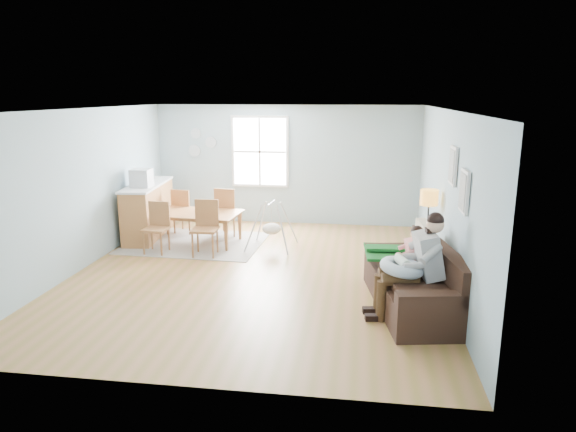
# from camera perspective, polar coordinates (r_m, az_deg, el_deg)

# --- Properties ---
(room) EXTENTS (8.40, 9.40, 3.90)m
(room) POSITION_cam_1_polar(r_m,az_deg,el_deg) (8.22, -3.75, 9.81)
(room) COLOR olive
(window) EXTENTS (1.32, 0.08, 1.62)m
(window) POSITION_cam_1_polar(r_m,az_deg,el_deg) (11.79, -3.14, 7.15)
(window) COLOR silver
(window) RESTS_ON room
(pictures) EXTENTS (0.05, 1.34, 0.74)m
(pictures) POSITION_cam_1_polar(r_m,az_deg,el_deg) (7.18, 18.39, 4.05)
(pictures) COLOR silver
(pictures) RESTS_ON room
(wall_plates) EXTENTS (0.67, 0.02, 0.66)m
(wall_plates) POSITION_cam_1_polar(r_m,az_deg,el_deg) (12.12, -9.73, 8.00)
(wall_plates) COLOR #8898A3
(wall_plates) RESTS_ON room
(sofa) EXTENTS (1.33, 2.37, 0.91)m
(sofa) POSITION_cam_1_polar(r_m,az_deg,el_deg) (7.46, 14.13, -7.51)
(sofa) COLOR black
(sofa) RESTS_ON room
(green_throw) EXTENTS (1.07, 0.92, 0.04)m
(green_throw) POSITION_cam_1_polar(r_m,az_deg,el_deg) (8.04, 12.22, -3.96)
(green_throw) COLOR #135418
(green_throw) RESTS_ON sofa
(beige_pillow) EXTENTS (0.21, 0.55, 0.54)m
(beige_pillow) POSITION_cam_1_polar(r_m,az_deg,el_deg) (7.91, 14.83, -2.53)
(beige_pillow) COLOR beige
(beige_pillow) RESTS_ON sofa
(father) EXTENTS (1.05, 0.54, 1.45)m
(father) POSITION_cam_1_polar(r_m,az_deg,el_deg) (6.99, 13.93, -4.99)
(father) COLOR #959598
(father) RESTS_ON sofa
(nursing_pillow) EXTENTS (0.65, 0.63, 0.24)m
(nursing_pillow) POSITION_cam_1_polar(r_m,az_deg,el_deg) (6.96, 12.55, -5.59)
(nursing_pillow) COLOR #AABFD4
(nursing_pillow) RESTS_ON father
(infant) EXTENTS (0.22, 0.39, 0.14)m
(infant) POSITION_cam_1_polar(r_m,az_deg,el_deg) (6.97, 12.50, -4.88)
(infant) COLOR silver
(infant) RESTS_ON nursing_pillow
(toddler) EXTENTS (0.59, 0.33, 0.90)m
(toddler) POSITION_cam_1_polar(r_m,az_deg,el_deg) (7.49, 13.28, -3.78)
(toddler) COLOR silver
(toddler) RESTS_ON sofa
(floor_lamp) EXTENTS (0.29, 0.29, 1.42)m
(floor_lamp) POSITION_cam_1_polar(r_m,az_deg,el_deg) (8.65, 15.37, 1.22)
(floor_lamp) COLOR black
(floor_lamp) RESTS_ON room
(storage_cube) EXTENTS (0.46, 0.42, 0.47)m
(storage_cube) POSITION_cam_1_polar(r_m,az_deg,el_deg) (7.25, 15.32, -8.95)
(storage_cube) COLOR silver
(storage_cube) RESTS_ON room
(rug) EXTENTS (2.76, 2.14, 0.01)m
(rug) POSITION_cam_1_polar(r_m,az_deg,el_deg) (10.53, -10.27, -2.95)
(rug) COLOR gray
(rug) RESTS_ON room
(dining_table) EXTENTS (1.88, 1.16, 0.63)m
(dining_table) POSITION_cam_1_polar(r_m,az_deg,el_deg) (10.45, -10.34, -1.32)
(dining_table) COLOR #985B32
(dining_table) RESTS_ON rug
(chair_sw) EXTENTS (0.45, 0.45, 0.96)m
(chair_sw) POSITION_cam_1_polar(r_m,az_deg,el_deg) (9.98, -14.30, -0.85)
(chair_sw) COLOR brown
(chair_sw) RESTS_ON rug
(chair_se) EXTENTS (0.49, 0.49, 1.03)m
(chair_se) POSITION_cam_1_polar(r_m,az_deg,el_deg) (9.62, -9.13, -0.83)
(chair_se) COLOR brown
(chair_se) RESTS_ON rug
(chair_nw) EXTENTS (0.50, 0.50, 0.98)m
(chair_nw) POSITION_cam_1_polar(r_m,az_deg,el_deg) (11.17, -11.57, 0.86)
(chair_nw) COLOR brown
(chair_nw) RESTS_ON rug
(chair_ne) EXTENTS (0.51, 0.51, 1.03)m
(chair_ne) POSITION_cam_1_polar(r_m,az_deg,el_deg) (10.83, -6.83, 0.86)
(chair_ne) COLOR brown
(chair_ne) RESTS_ON rug
(counter) EXTENTS (0.80, 2.06, 1.12)m
(counter) POSITION_cam_1_polar(r_m,az_deg,el_deg) (11.15, -15.25, 0.69)
(counter) COLOR #985B32
(counter) RESTS_ON room
(monitor) EXTENTS (0.39, 0.37, 0.36)m
(monitor) POSITION_cam_1_polar(r_m,az_deg,el_deg) (10.65, -16.00, 4.09)
(monitor) COLOR #B9B9BE
(monitor) RESTS_ON counter
(baby_swing) EXTENTS (0.95, 0.96, 0.90)m
(baby_swing) POSITION_cam_1_polar(r_m,az_deg,el_deg) (9.95, -1.84, -1.33)
(baby_swing) COLOR #B9B9BE
(baby_swing) RESTS_ON room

